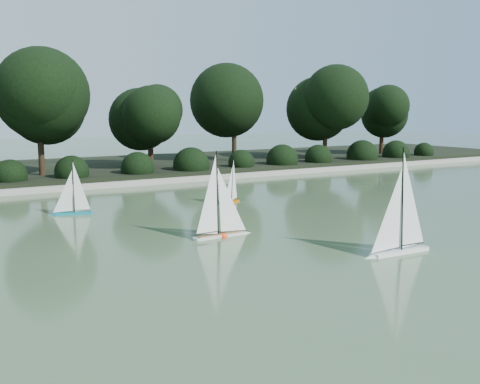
{
  "coord_description": "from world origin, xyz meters",
  "views": [
    {
      "loc": [
        -6.1,
        -7.68,
        2.48
      ],
      "look_at": [
        -0.4,
        2.22,
        0.7
      ],
      "focal_mm": 40.0,
      "sensor_mm": 36.0,
      "label": 1
    }
  ],
  "objects_px": {
    "sailboat_white_b": "(225,222)",
    "sailboat_teal": "(69,205)",
    "sailboat_white_a": "(395,237)",
    "sailboat_orange": "(230,196)",
    "race_buoy": "(223,237)"
  },
  "relations": [
    {
      "from": "sailboat_white_a",
      "to": "race_buoy",
      "type": "height_order",
      "value": "sailboat_white_a"
    },
    {
      "from": "sailboat_white_b",
      "to": "sailboat_teal",
      "type": "xyz_separation_m",
      "value": [
        -2.15,
        3.79,
        -0.06
      ]
    },
    {
      "from": "sailboat_orange",
      "to": "sailboat_white_b",
      "type": "bearing_deg",
      "value": -120.38
    },
    {
      "from": "race_buoy",
      "to": "sailboat_white_a",
      "type": "bearing_deg",
      "value": -52.05
    },
    {
      "from": "sailboat_white_a",
      "to": "sailboat_white_b",
      "type": "height_order",
      "value": "sailboat_white_a"
    },
    {
      "from": "sailboat_orange",
      "to": "race_buoy",
      "type": "height_order",
      "value": "sailboat_orange"
    },
    {
      "from": "sailboat_white_a",
      "to": "sailboat_orange",
      "type": "distance_m",
      "value": 5.74
    },
    {
      "from": "sailboat_white_b",
      "to": "sailboat_orange",
      "type": "relative_size",
      "value": 1.35
    },
    {
      "from": "sailboat_white_a",
      "to": "sailboat_orange",
      "type": "xyz_separation_m",
      "value": [
        -0.09,
        5.74,
        -0.1
      ]
    },
    {
      "from": "sailboat_teal",
      "to": "race_buoy",
      "type": "bearing_deg",
      "value": -61.56
    },
    {
      "from": "sailboat_teal",
      "to": "sailboat_white_a",
      "type": "bearing_deg",
      "value": -57.52
    },
    {
      "from": "sailboat_white_a",
      "to": "sailboat_white_b",
      "type": "distance_m",
      "value": 3.24
    },
    {
      "from": "sailboat_white_b",
      "to": "sailboat_teal",
      "type": "distance_m",
      "value": 4.36
    },
    {
      "from": "sailboat_white_b",
      "to": "race_buoy",
      "type": "relative_size",
      "value": 10.48
    },
    {
      "from": "sailboat_white_a",
      "to": "sailboat_teal",
      "type": "xyz_separation_m",
      "value": [
        -4.08,
        6.41,
        -0.09
      ]
    }
  ]
}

